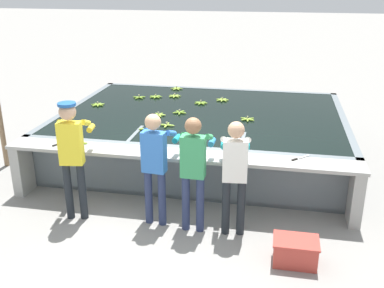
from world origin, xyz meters
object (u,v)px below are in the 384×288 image
Objects in this scene: worker_2 at (194,164)px; knife_0 at (298,158)px; worker_0 at (72,149)px; banana_bunch_floating_1 at (175,96)px; banana_bunch_floating_2 at (177,89)px; banana_bunch_ledge_0 at (79,143)px; worker_1 at (155,159)px; banana_bunch_floating_9 at (167,125)px; knife_1 at (59,144)px; banana_bunch_floating_11 at (139,97)px; banana_bunch_floating_7 at (222,100)px; worker_3 at (235,168)px; banana_bunch_floating_8 at (98,105)px; banana_bunch_floating_6 at (158,115)px; banana_bunch_floating_5 at (201,103)px; banana_bunch_floating_0 at (180,112)px; banana_bunch_floating_3 at (147,129)px; banana_bunch_floating_4 at (156,97)px; crate at (295,251)px; banana_bunch_floating_10 at (247,119)px.

knife_0 is at bearing 26.84° from worker_2.
worker_0 reaches higher than banana_bunch_floating_1.
banana_bunch_floating_2 is 4.56m from knife_0.
worker_1 is at bearing -22.89° from banana_bunch_ledge_0.
banana_bunch_floating_9 is at bearing 63.44° from worker_0.
worker_1 is 3.74m from banana_bunch_floating_1.
worker_2 is 2.30m from knife_1.
banana_bunch_floating_9 is 1.02× the size of banana_bunch_floating_11.
banana_bunch_floating_2 is 1.00× the size of banana_bunch_floating_9.
banana_bunch_floating_7 is 1.77m from banana_bunch_floating_11.
worker_3 reaches higher than banana_bunch_ledge_0.
banana_bunch_floating_2 and banana_bunch_floating_8 have the same top height.
knife_1 is (-1.41, -1.20, -0.01)m from banana_bunch_floating_9.
banana_bunch_floating_9 is at bearing 127.46° from worker_3.
banana_bunch_floating_1 is 3.35m from knife_1.
banana_bunch_floating_7 is at bearing 82.68° from worker_1.
banana_bunch_ledge_0 is 0.85× the size of knife_1.
banana_bunch_floating_7 is (1.62, 3.65, -0.17)m from worker_0.
knife_0 is (2.49, -1.65, -0.01)m from banana_bunch_floating_6.
banana_bunch_floating_1 is at bearing 18.92° from banana_bunch_floating_11.
banana_bunch_floating_5 is at bearing 98.36° from worker_2.
worker_0 is 1.07× the size of worker_2.
worker_0 is 2.01m from banana_bunch_floating_9.
banana_bunch_floating_5 is at bearing 69.52° from banana_bunch_floating_0.
knife_0 is at bearing -28.56° from banana_bunch_floating_8.
banana_bunch_floating_7 is at bearing 116.45° from knife_0.
worker_2 is at bearing -88.59° from banana_bunch_floating_7.
banana_bunch_ledge_0 is (-0.84, -0.87, 0.00)m from banana_bunch_floating_3.
banana_bunch_floating_6 is 1.38m from banana_bunch_floating_11.
banana_bunch_floating_11 is (-0.72, -0.25, 0.00)m from banana_bunch_floating_1.
worker_0 is at bearing -93.05° from banana_bunch_floating_4.
worker_0 reaches higher than banana_bunch_floating_2.
worker_2 is at bearing -81.64° from banana_bunch_floating_5.
banana_bunch_floating_9 is at bearing -80.74° from banana_bunch_floating_2.
worker_0 is at bearing -110.12° from banana_bunch_floating_0.
worker_2 is (1.71, 0.01, -0.09)m from worker_0.
knife_0 is at bearing -50.70° from banana_bunch_floating_1.
worker_2 is at bearing -73.24° from banana_bunch_floating_1.
banana_bunch_floating_1 is 0.67m from banana_bunch_floating_2.
banana_bunch_floating_4 is 0.35m from banana_bunch_floating_11.
worker_3 is at bearing -11.83° from knife_1.
banana_bunch_floating_11 is (0.64, 0.71, 0.00)m from banana_bunch_floating_8.
banana_bunch_floating_8 is 0.51× the size of crate.
worker_1 is 5.78× the size of banana_bunch_floating_8.
banana_bunch_floating_11 is at bearing 110.75° from worker_1.
worker_2 is 5.80× the size of banana_bunch_floating_8.
banana_bunch_floating_10 is 0.51× the size of crate.
knife_1 is at bearing -126.17° from banana_bunch_floating_0.
banana_bunch_floating_4 and banana_bunch_floating_9 have the same top height.
banana_bunch_floating_0 is 0.42m from banana_bunch_floating_6.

